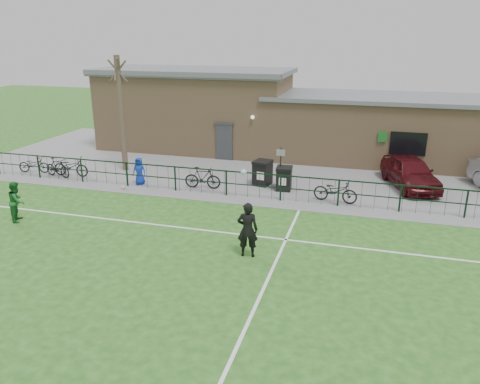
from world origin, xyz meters
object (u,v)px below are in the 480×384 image
(bicycle_a, at_px, (34,164))
(bicycle_c, at_px, (71,167))
(bicycle_b, at_px, (57,168))
(spectator_child, at_px, (139,171))
(wheelie_bin_left, at_px, (262,174))
(car_maroon, at_px, (410,172))
(wheelie_bin_right, at_px, (284,179))
(bicycle_e, at_px, (335,191))
(bare_tree, at_px, (121,115))
(bicycle_d, at_px, (203,178))
(sign_post, at_px, (280,168))
(outfield_player, at_px, (17,201))
(ball_ground, at_px, (123,187))

(bicycle_a, distance_m, bicycle_c, 2.27)
(bicycle_b, xyz_separation_m, spectator_child, (4.63, 0.03, 0.18))
(wheelie_bin_left, bearing_deg, car_maroon, 23.95)
(wheelie_bin_right, xyz_separation_m, bicycle_e, (2.47, -1.03, -0.01))
(bare_tree, height_order, wheelie_bin_right, bare_tree)
(bare_tree, bearing_deg, spectator_child, -47.00)
(bare_tree, bearing_deg, bicycle_d, -19.89)
(sign_post, distance_m, bicycle_d, 3.70)
(bicycle_d, distance_m, bicycle_e, 6.22)
(car_maroon, relative_size, bicycle_b, 2.66)
(car_maroon, distance_m, bicycle_c, 16.93)
(bare_tree, relative_size, bicycle_a, 3.60)
(bicycle_d, distance_m, outfield_player, 8.02)
(bicycle_c, bearing_deg, wheelie_bin_right, -88.86)
(bicycle_e, bearing_deg, bare_tree, 88.61)
(bicycle_b, height_order, bicycle_e, bicycle_e)
(wheelie_bin_left, height_order, spectator_child, spectator_child)
(car_maroon, distance_m, bicycle_e, 4.49)
(wheelie_bin_right, bearing_deg, sign_post, 145.50)
(bicycle_d, distance_m, spectator_child, 3.20)
(bare_tree, bearing_deg, wheelie_bin_left, -3.81)
(bicycle_a, relative_size, bicycle_d, 0.96)
(wheelie_bin_left, relative_size, sign_post, 0.56)
(wheelie_bin_left, relative_size, ball_ground, 5.72)
(bicycle_c, relative_size, ball_ground, 9.76)
(bicycle_a, bearing_deg, bicycle_e, -100.79)
(bicycle_b, distance_m, bicycle_d, 7.81)
(outfield_player, xyz_separation_m, ball_ground, (2.03, 4.56, -0.70))
(bare_tree, xyz_separation_m, bicycle_e, (11.33, -2.03, -2.48))
(bare_tree, xyz_separation_m, wheelie_bin_right, (8.87, -1.00, -2.47))
(sign_post, relative_size, bicycle_b, 1.23)
(sign_post, bearing_deg, bicycle_a, -176.00)
(wheelie_bin_left, xyz_separation_m, bicycle_e, (3.62, -1.52, -0.06))
(wheelie_bin_right, xyz_separation_m, bicycle_a, (-13.25, -0.79, -0.08))
(bicycle_c, distance_m, outfield_player, 5.99)
(car_maroon, height_order, bicycle_b, car_maroon)
(bare_tree, distance_m, bicycle_d, 5.97)
(bicycle_b, relative_size, ball_ground, 8.29)
(bare_tree, relative_size, wheelie_bin_left, 5.34)
(bicycle_e, relative_size, outfield_player, 1.20)
(bare_tree, relative_size, outfield_player, 3.76)
(wheelie_bin_left, xyz_separation_m, spectator_child, (-5.78, -1.56, 0.11))
(bicycle_b, height_order, outfield_player, outfield_player)
(wheelie_bin_right, bearing_deg, car_maroon, 15.42)
(bicycle_d, xyz_separation_m, ball_ground, (-3.60, -1.14, -0.44))
(wheelie_bin_left, relative_size, bicycle_e, 0.59)
(bicycle_e, bearing_deg, bicycle_d, 97.12)
(outfield_player, relative_size, ball_ground, 8.13)
(wheelie_bin_left, distance_m, bicycle_a, 12.16)
(sign_post, relative_size, ball_ground, 10.19)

